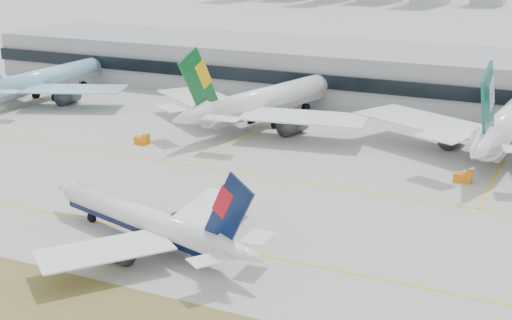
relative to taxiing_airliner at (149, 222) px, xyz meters
The scene contains 8 objects.
ground 13.72m from the taxiing_airliner, 45.66° to the left, with size 3000.00×3000.00×0.00m, color #A3A199.
taxiing_airliner is the anchor object (origin of this frame).
widebody_korean 118.19m from the taxiing_airliner, 139.42° to the left, with size 63.11×61.46×22.49m.
widebody_eva 78.38m from the taxiing_airliner, 101.90° to the left, with size 65.19×64.93×23.87m.
widebody_cathay 90.99m from the taxiing_airliner, 60.25° to the left, with size 71.22×69.86×25.45m.
terminal 124.61m from the taxiing_airliner, 85.78° to the left, with size 280.00×43.10×15.00m.
gse_c 66.95m from the taxiing_airliner, 53.25° to the left, with size 3.55×2.00×2.60m.
gse_b 60.07m from the taxiing_airliner, 125.23° to the left, with size 3.55×2.00×2.60m.
Camera 1 is at (51.62, -97.21, 47.29)m, focal length 50.00 mm.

